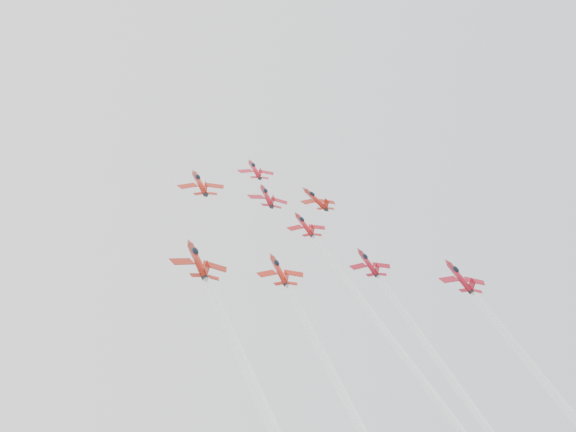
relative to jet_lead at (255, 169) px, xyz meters
name	(u,v)px	position (x,y,z in m)	size (l,w,h in m)	color
jet_lead	(255,169)	(0.00, 0.00, 0.00)	(9.05, 11.21, 8.31)	#B31121
jet_row2_left	(200,183)	(-16.37, -9.20, -6.60)	(10.31, 12.78, 9.47)	#AB1E10
jet_row2_center	(267,196)	(-1.99, -12.48, -8.97)	(9.36, 11.60, 8.60)	maroon
jet_row2_right	(316,199)	(10.36, -11.90, -8.55)	(8.95, 11.09, 8.22)	maroon
jet_center	(394,343)	(2.18, -56.59, -40.76)	(8.48, 75.54, 54.74)	#A40F16
jet_rear_right	(485,402)	(10.09, -68.64, -49.42)	(8.43, 75.17, 54.47)	maroon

